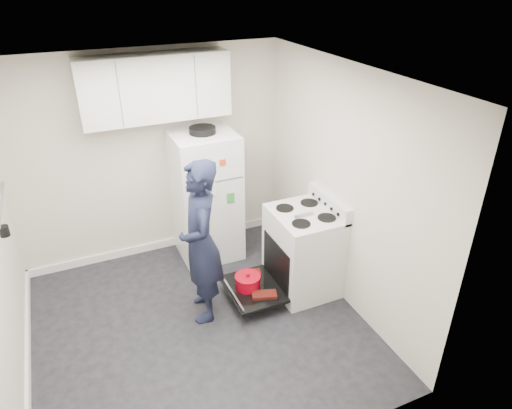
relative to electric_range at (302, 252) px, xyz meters
name	(u,v)px	position (x,y,z in m)	size (l,w,h in m)	color
room	(187,223)	(-1.29, -0.12, 0.74)	(3.21, 3.21, 2.51)	black
electric_range	(302,252)	(0.00, 0.00, 0.00)	(0.66, 0.76, 1.10)	silver
open_oven_door	(251,285)	(-0.61, 0.02, -0.28)	(0.55, 0.70, 0.22)	black
refrigerator	(206,196)	(-0.72, 1.10, 0.33)	(0.72, 0.74, 1.65)	white
upper_cabinets	(155,87)	(-1.16, 1.28, 1.63)	(1.60, 0.33, 0.70)	silver
person	(201,243)	(-1.13, 0.04, 0.39)	(0.63, 0.41, 1.72)	#161A31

